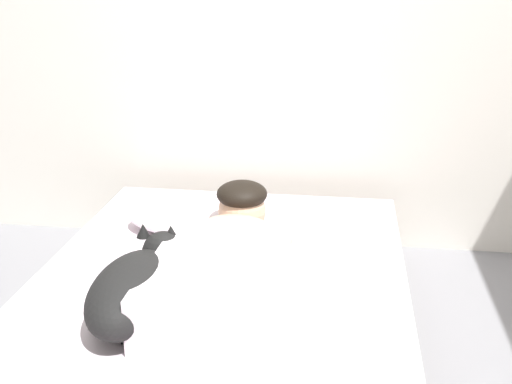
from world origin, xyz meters
TOP-DOWN VIEW (x-y plane):
  - bed at (-0.06, 0.23)m, footprint 1.39×2.02m
  - pillow at (-0.28, 0.71)m, footprint 0.52×0.32m
  - person_lying at (-0.03, 0.22)m, footprint 0.43×0.92m
  - dog at (-0.27, -0.00)m, footprint 0.26×0.57m
  - coffee_cup at (0.05, 0.54)m, footprint 0.12×0.09m
  - cell_phone at (-0.24, -0.10)m, footprint 0.07×0.14m

SIDE VIEW (x-z plane):
  - bed at x=-0.06m, z-range 0.00..0.32m
  - cell_phone at x=-0.24m, z-range 0.32..0.33m
  - coffee_cup at x=0.05m, z-range 0.32..0.40m
  - pillow at x=-0.28m, z-range 0.32..0.43m
  - dog at x=-0.27m, z-range 0.32..0.53m
  - person_lying at x=-0.03m, z-range 0.29..0.56m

